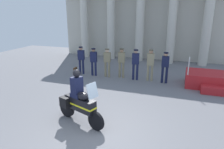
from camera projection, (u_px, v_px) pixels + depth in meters
name	position (u px, v px, depth m)	size (l,w,h in m)	color
ground_plane	(94.00, 133.00, 6.55)	(28.00, 28.00, 0.00)	slate
colonnade_backdrop	(142.00, 16.00, 15.86)	(13.50, 1.48, 6.32)	beige
reviewing_stand	(219.00, 81.00, 10.36)	(3.17, 2.16, 1.62)	#B21E23
officer_in_row_0	(81.00, 58.00, 12.50)	(0.40, 0.26, 1.69)	#191E42
officer_in_row_1	(94.00, 60.00, 12.18)	(0.40, 0.26, 1.66)	#191E42
officer_in_row_2	(107.00, 60.00, 11.93)	(0.40, 0.26, 1.68)	#847A5B
officer_in_row_3	(122.00, 61.00, 11.79)	(0.40, 0.26, 1.71)	#847A5B
officer_in_row_4	(136.00, 62.00, 11.40)	(0.40, 0.26, 1.73)	#191E42
officer_in_row_5	(150.00, 63.00, 11.18)	(0.40, 0.26, 1.76)	gray
officer_in_row_6	(165.00, 65.00, 10.88)	(0.40, 0.26, 1.68)	#141938
motorcycle_with_rider	(79.00, 101.00, 6.97)	(2.01, 0.98, 1.90)	black
briefcase_on_ground	(75.00, 70.00, 12.92)	(0.10, 0.32, 0.36)	brown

